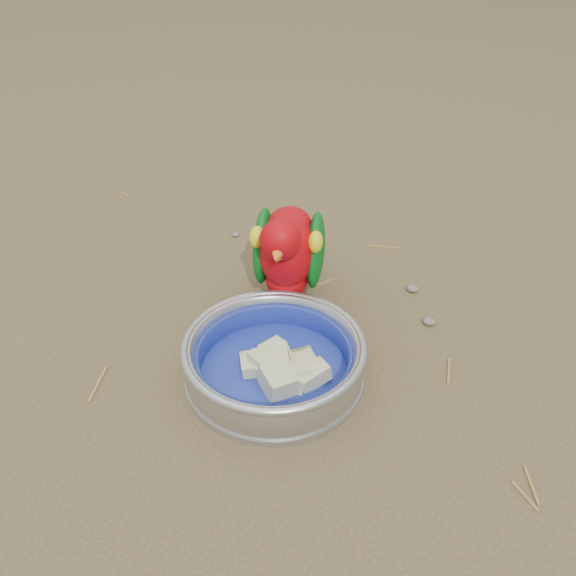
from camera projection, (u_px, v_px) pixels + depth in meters
The scene contains 6 objects.
ground at pixel (192, 382), 0.84m from camera, with size 60.00×60.00×0.00m, color brown.
food_bowl at pixel (274, 374), 0.84m from camera, with size 0.23×0.23×0.02m, color #B2B2BA.
bowl_wall at pixel (274, 357), 0.82m from camera, with size 0.23×0.23×0.04m, color #B2B2BA, non-canonical shape.
fruit_wedges at pixel (274, 361), 0.83m from camera, with size 0.14×0.14×0.03m, color beige, non-canonical shape.
lory_parrot at pixel (287, 260), 0.92m from camera, with size 0.10×0.22×0.17m, color #A8040B, non-canonical shape.
ground_debris at pixel (234, 349), 0.89m from camera, with size 0.90×0.80×0.01m, color olive, non-canonical shape.
Camera 1 is at (0.40, -0.48, 0.59)m, focal length 40.00 mm.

